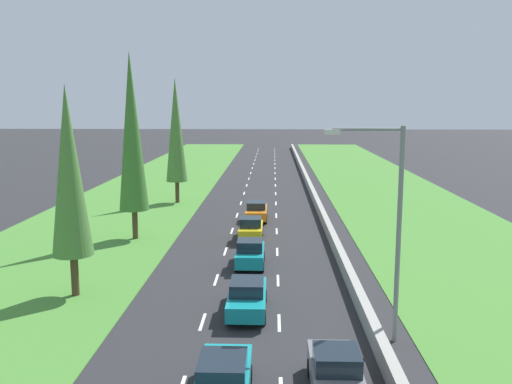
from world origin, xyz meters
TOP-DOWN VIEW (x-y plane):
  - ground_plane at (0.00, 60.00)m, footprint 300.00×300.00m
  - grass_verge_left at (-12.65, 60.00)m, footprint 14.00×140.00m
  - grass_verge_right at (14.35, 60.00)m, footprint 14.00×140.00m
  - median_barrier at (5.70, 60.00)m, footprint 0.44×120.00m
  - lane_markings at (0.00, 60.00)m, footprint 3.64×116.00m
  - teal_sedan_centre_lane at (-0.19, 14.22)m, footprint 1.82×4.50m
  - teal_sedan_centre_lane_third at (0.24, 22.19)m, footprint 1.82×4.50m
  - grey_hatchback_right_lane at (3.60, 14.88)m, footprint 1.74×3.90m
  - teal_hatchback_centre_lane at (0.07, 29.65)m, footprint 1.74×3.90m
  - yellow_hatchback_centre_lane at (-0.16, 36.22)m, footprint 1.74×3.90m
  - orange_sedan_centre_lane at (0.05, 43.03)m, footprint 1.82×4.50m
  - poplar_tree_second at (-8.77, 24.24)m, footprint 2.07×2.07m
  - poplar_tree_third at (-8.67, 36.25)m, footprint 2.14×2.14m
  - poplar_tree_fourth at (-8.14, 51.05)m, footprint 2.11×2.11m
  - street_light_mast at (6.23, 19.29)m, footprint 3.20×0.28m

SIDE VIEW (x-z plane):
  - ground_plane at x=0.00m, z-range 0.00..0.00m
  - lane_markings at x=0.00m, z-range 0.00..0.01m
  - grass_verge_left at x=-12.65m, z-range 0.00..0.04m
  - grass_verge_right at x=14.35m, z-range 0.00..0.04m
  - median_barrier at x=5.70m, z-range 0.00..0.85m
  - teal_sedan_centre_lane at x=-0.19m, z-range -0.01..1.63m
  - teal_sedan_centre_lane_third at x=0.24m, z-range -0.01..1.63m
  - orange_sedan_centre_lane at x=0.05m, z-range -0.01..1.63m
  - grey_hatchback_right_lane at x=3.60m, z-range -0.02..1.70m
  - teal_hatchback_centre_lane at x=0.07m, z-range -0.02..1.70m
  - yellow_hatchback_centre_lane at x=-0.16m, z-range -0.02..1.70m
  - street_light_mast at x=6.23m, z-range 0.73..9.73m
  - poplar_tree_second at x=-8.77m, z-range 1.05..11.90m
  - poplar_tree_fourth at x=-8.14m, z-range 1.05..13.44m
  - poplar_tree_third at x=-8.67m, z-range 1.05..14.61m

